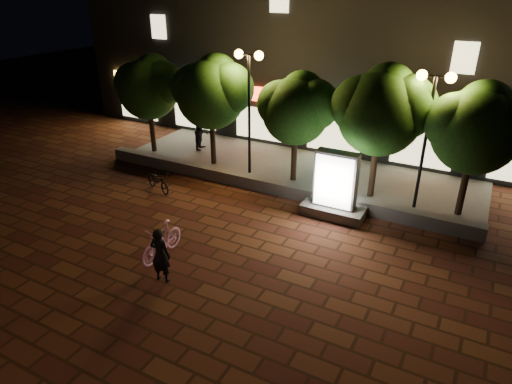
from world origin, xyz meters
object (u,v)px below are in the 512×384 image
Objects in this scene: tree_right at (383,108)px; tree_mid at (298,106)px; tree_left at (213,90)px; tree_far_right at (479,126)px; rider at (160,255)px; ad_kiosk at (335,190)px; scooter_pink at (162,241)px; scooter_parked at (158,181)px; pedestrian at (202,130)px; tree_far_left at (150,85)px; street_lamp_right at (431,106)px; street_lamp_left at (249,82)px.

tree_mid is at bearing -180.00° from tree_right.
tree_right is at bearing 0.00° from tree_left.
rider is (-7.03, -8.14, -2.53)m from tree_far_right.
scooter_pink is (-3.74, -5.04, -0.43)m from ad_kiosk.
tree_mid is 2.87× the size of scooter_parked.
pedestrian is (-5.09, 9.47, 0.19)m from rider.
tree_far_left is 7.50m from tree_mid.
tree_far_right is 10.97m from scooter_pink.
tree_far_left is 1.03× the size of tree_mid.
scooter_pink is at bearing -126.54° from ad_kiosk.
street_lamp_right is 2.70× the size of scooter_pink.
tree_far_left is at bearing 61.61° from scooter_parked.
street_lamp_left is at bearing 157.29° from ad_kiosk.
scooter_pink is at bearing -100.16° from tree_mid.
tree_left is 0.97× the size of tree_right.
tree_left reaches higher than ad_kiosk.
tree_far_left is at bearing -54.68° from rider.
tree_left is 8.21m from scooter_pink.
tree_left is 3.12× the size of scooter_parked.
rider is at bearing -115.24° from tree_right.
tree_right is 9.41m from rider.
tree_mid is 6.50m from tree_far_right.
rider is at bearing -49.45° from tree_far_left.
street_lamp_left is 3.30× the size of scooter_parked.
ad_kiosk is at bearing -127.09° from pedestrian.
tree_far_left is at bearing 180.00° from tree_mid.
street_lamp_left reaches higher than street_lamp_right.
street_lamp_right reaches higher than tree_far_right.
ad_kiosk is 7.09m from scooter_parked.
street_lamp_left reaches higher than rider.
tree_left is 1.03× the size of tree_far_right.
tree_far_right reaches higher than tree_far_left.
street_lamp_left is at bearing -84.32° from rider.
scooter_pink is at bearing -122.58° from tree_right.
street_lamp_right is at bearing -1.68° from tree_left.
tree_far_right is at bearing -51.83° from scooter_parked.
tree_far_left is 3.51m from tree_left.
rider is 1.07× the size of scooter_parked.
tree_left is 3.20m from pedestrian.
street_lamp_right is at bearing -50.60° from scooter_parked.
tree_left is at bearing 180.00° from tree_mid.
tree_right is 3.47m from ad_kiosk.
tree_far_right is at bearing -110.04° from pedestrian.
tree_far_left is at bearing 167.82° from ad_kiosk.
tree_right is 3.23× the size of scooter_parked.
tree_far_left is at bearing 177.24° from street_lamp_left.
scooter_parked is at bearing -98.22° from tree_left.
tree_right is 9.10m from scooter_parked.
street_lamp_right is (7.00, 0.00, -0.13)m from street_lamp_left.
ad_kiosk is 1.45× the size of rider.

